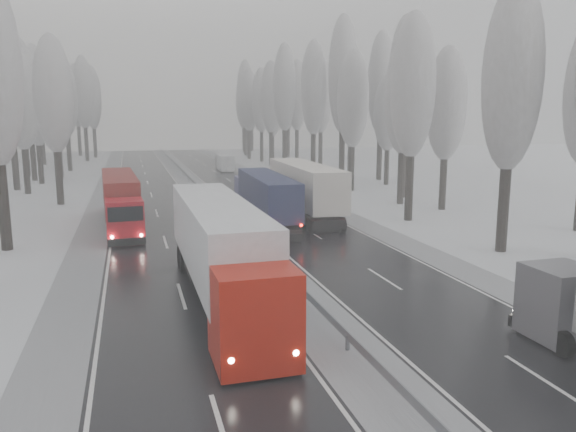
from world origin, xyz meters
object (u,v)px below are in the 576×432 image
box_truck_distant (225,163)px  truck_red_white (221,247)px  truck_blue_box (264,195)px  truck_red_red (120,197)px  truck_cream_box (301,186)px

box_truck_distant → truck_red_white: truck_red_white is taller
truck_blue_box → truck_red_red: 11.14m
truck_cream_box → truck_red_red: (-14.67, -0.06, -0.36)m
truck_blue_box → truck_red_red: bearing=170.3°
truck_cream_box → truck_red_white: truck_red_white is taller
box_truck_distant → truck_red_red: bearing=-108.5°
truck_red_white → truck_red_red: 20.96m
truck_blue_box → truck_red_white: size_ratio=0.88×
box_truck_distant → truck_red_red: 44.49m
truck_red_white → truck_cream_box: bearing=63.6°
truck_red_red → truck_cream_box: bearing=-2.7°
truck_blue_box → truck_cream_box: 4.43m
box_truck_distant → truck_red_white: size_ratio=0.38×
truck_red_white → truck_red_red: size_ratio=1.16×
truck_cream_box → truck_red_white: (-10.07, -20.50, 0.01)m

